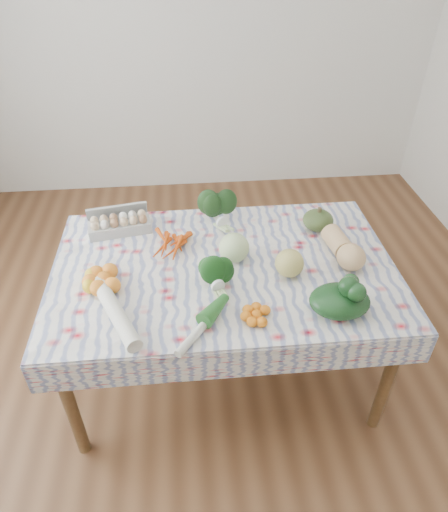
{
  "coord_description": "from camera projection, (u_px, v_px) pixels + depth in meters",
  "views": [
    {
      "loc": [
        -0.16,
        -1.72,
        2.15
      ],
      "look_at": [
        0.0,
        0.0,
        0.82
      ],
      "focal_mm": 32.0,
      "sensor_mm": 36.0,
      "label": 1
    }
  ],
  "objects": [
    {
      "name": "ground",
      "position": [
        224.0,
        366.0,
        2.68
      ],
      "size": [
        4.5,
        4.5,
        0.0
      ],
      "primitive_type": "plane",
      "color": "brown",
      "rests_on": "ground"
    },
    {
      "name": "wall_back",
      "position": [
        197.0,
        25.0,
        3.6
      ],
      "size": [
        4.0,
        0.04,
        2.8
      ],
      "primitive_type": "cube",
      "color": "silver",
      "rests_on": "ground"
    },
    {
      "name": "dining_table",
      "position": [
        224.0,
        279.0,
        2.27
      ],
      "size": [
        1.6,
        1.0,
        0.75
      ],
      "color": "brown",
      "rests_on": "ground"
    },
    {
      "name": "tablecloth",
      "position": [
        224.0,
        266.0,
        2.22
      ],
      "size": [
        1.66,
        1.06,
        0.01
      ],
      "primitive_type": "cube",
      "color": "silver",
      "rests_on": "dining_table"
    },
    {
      "name": "egg_carton",
      "position": [
        120.0,
        225.0,
        2.42
      ],
      "size": [
        0.34,
        0.18,
        0.09
      ],
      "primitive_type": "cube",
      "rotation": [
        0.0,
        0.0,
        0.18
      ],
      "color": "#ABACA7",
      "rests_on": "tablecloth"
    },
    {
      "name": "carrot_bunch",
      "position": [
        174.0,
        246.0,
        2.31
      ],
      "size": [
        0.27,
        0.26,
        0.04
      ],
      "primitive_type": "cube",
      "rotation": [
        0.0,
        0.0,
        -0.33
      ],
      "color": "#D34C0E",
      "rests_on": "tablecloth"
    },
    {
      "name": "kale_bunch",
      "position": [
        218.0,
        212.0,
        2.46
      ],
      "size": [
        0.22,
        0.21,
        0.16
      ],
      "primitive_type": "ellipsoid",
      "rotation": [
        0.0,
        0.0,
        0.33
      ],
      "color": "#1B3C17",
      "rests_on": "tablecloth"
    },
    {
      "name": "kabocha_squash",
      "position": [
        318.0,
        220.0,
        2.44
      ],
      "size": [
        0.22,
        0.22,
        0.11
      ],
      "primitive_type": "ellipsoid",
      "rotation": [
        0.0,
        0.0,
        0.42
      ],
      "color": "#3E5126",
      "rests_on": "tablecloth"
    },
    {
      "name": "cabbage",
      "position": [
        234.0,
        248.0,
        2.21
      ],
      "size": [
        0.16,
        0.16,
        0.15
      ],
      "primitive_type": "sphere",
      "rotation": [
        0.0,
        0.0,
        -0.1
      ],
      "color": "#BFDA92",
      "rests_on": "tablecloth"
    },
    {
      "name": "butternut_squash",
      "position": [
        344.0,
        246.0,
        2.22
      ],
      "size": [
        0.18,
        0.31,
        0.14
      ],
      "primitive_type": "ellipsoid",
      "rotation": [
        0.0,
        0.0,
        0.15
      ],
      "color": "tan",
      "rests_on": "tablecloth"
    },
    {
      "name": "orange_cluster",
      "position": [
        104.0,
        279.0,
        2.07
      ],
      "size": [
        0.29,
        0.29,
        0.08
      ],
      "primitive_type": "cube",
      "rotation": [
        0.0,
        0.0,
        0.21
      ],
      "color": "orange",
      "rests_on": "tablecloth"
    },
    {
      "name": "broccoli",
      "position": [
        213.0,
        276.0,
        2.06
      ],
      "size": [
        0.2,
        0.2,
        0.12
      ],
      "primitive_type": "ellipsoid",
      "rotation": [
        0.0,
        0.0,
        0.32
      ],
      "color": "#174B17",
      "rests_on": "tablecloth"
    },
    {
      "name": "mandarin_cluster",
      "position": [
        257.0,
        314.0,
        1.92
      ],
      "size": [
        0.2,
        0.2,
        0.05
      ],
      "primitive_type": "cube",
      "rotation": [
        0.0,
        0.0,
        -0.35
      ],
      "color": "orange",
      "rests_on": "tablecloth"
    },
    {
      "name": "grapefruit",
      "position": [
        289.0,
        263.0,
        2.12
      ],
      "size": [
        0.14,
        0.14,
        0.14
      ],
      "primitive_type": "sphere",
      "rotation": [
        0.0,
        0.0,
        -0.01
      ],
      "color": "tan",
      "rests_on": "tablecloth"
    },
    {
      "name": "spinach_bag",
      "position": [
        340.0,
        301.0,
        1.93
      ],
      "size": [
        0.29,
        0.25,
        0.12
      ],
      "primitive_type": "ellipsoid",
      "rotation": [
        0.0,
        0.0,
        -0.15
      ],
      "color": "black",
      "rests_on": "tablecloth"
    },
    {
      "name": "daikon",
      "position": [
        115.0,
        312.0,
        1.91
      ],
      "size": [
        0.26,
        0.45,
        0.07
      ],
      "primitive_type": "cylinder",
      "rotation": [
        1.57,
        0.0,
        0.44
      ],
      "color": "white",
      "rests_on": "tablecloth"
    },
    {
      "name": "leek",
      "position": [
        202.0,
        326.0,
        1.87
      ],
      "size": [
        0.24,
        0.3,
        0.04
      ],
      "primitive_type": "cylinder",
      "rotation": [
        1.57,
        0.0,
        -0.64
      ],
      "color": "beige",
      "rests_on": "tablecloth"
    }
  ]
}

